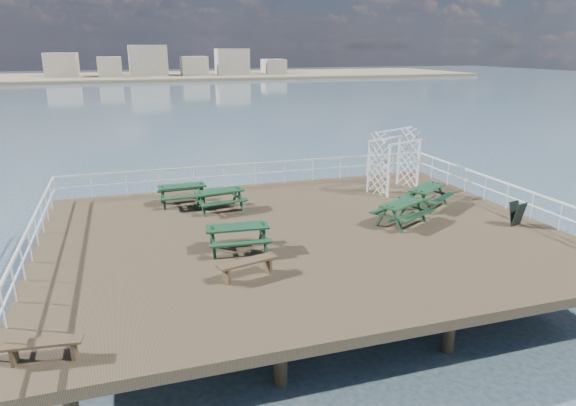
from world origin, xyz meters
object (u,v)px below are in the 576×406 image
Objects in this scene: picnic_table_b at (219,196)px; trellis_arbor at (394,164)px; picnic_table_a at (182,191)px; picnic_table_c at (427,192)px; flat_bench_far at (43,346)px; person at (386,174)px; picnic_table_d at (238,233)px; picnic_table_e at (402,208)px; flat_bench_near at (247,265)px.

trellis_arbor is (8.15, 0.49, 0.67)m from picnic_table_b.
picnic_table_a is 1.81m from picnic_table_b.
picnic_table_c is 15.39m from flat_bench_far.
picnic_table_a is 1.19× the size of person.
picnic_table_d is 9.75m from trellis_arbor.
trellis_arbor is at bearing -7.92° from person.
picnic_table_e is 4.74m from trellis_arbor.
trellis_arbor reaches higher than picnic_table_b.
picnic_table_a is 0.96× the size of picnic_table_d.
person reaches higher than flat_bench_near.
picnic_table_d is 1.25× the size of person.
flat_bench_near is 5.73m from flat_bench_far.
picnic_table_c is 1.58× the size of flat_bench_far.
person is at bearing -6.31° from picnic_table_b.
flat_bench_far is at bearing -166.34° from trellis_arbor.
picnic_table_d is 1.28× the size of flat_bench_far.
flat_bench_far is (-5.44, -9.25, -0.25)m from picnic_table_b.
flat_bench_far is (-13.68, -7.05, -0.28)m from picnic_table_c.
picnic_table_b reaches higher than flat_bench_far.
picnic_table_a reaches higher than flat_bench_far.
trellis_arbor is at bearing 34.72° from picnic_table_d.
picnic_table_b is 0.83× the size of picnic_table_c.
picnic_table_b is 7.70m from person.
person reaches higher than picnic_table_e.
picnic_table_e reaches higher than picnic_table_a.
trellis_arbor is at bearing 24.81° from flat_bench_near.
picnic_table_b is 1.03× the size of picnic_table_d.
person is at bearing 67.45° from picnic_table_c.
picnic_table_a is 10.17m from picnic_table_c.
flat_bench_near is 1.14× the size of flat_bench_far.
picnic_table_a is at bearing 153.57° from trellis_arbor.
picnic_table_d is 1.12× the size of flat_bench_near.
flat_bench_near is at bearing 174.66° from picnic_table_e.
picnic_table_c is at bearing -110.12° from trellis_arbor.
flat_bench_near is (-8.63, -4.35, -0.23)m from picnic_table_c.
flat_bench_near is at bearing -102.35° from picnic_table_b.
person is at bearing -7.19° from picnic_table_a.
picnic_table_b is 1.32× the size of flat_bench_far.
person is at bearing 41.65° from picnic_table_e.
picnic_table_e is 1.35× the size of flat_bench_near.
picnic_table_e is 4.40m from person.
picnic_table_a is 0.80× the size of picnic_table_e.
picnic_table_e is 12.85m from flat_bench_far.
picnic_table_d is (-8.45, -2.28, -0.01)m from picnic_table_c.
person reaches higher than picnic_table_d.
person is (-0.55, 2.55, 0.21)m from picnic_table_c.
trellis_arbor reaches higher than flat_bench_near.
flat_bench_near is (-6.57, -2.77, -0.23)m from picnic_table_e.
picnic_table_d reaches higher than flat_bench_far.
picnic_table_a is 0.78× the size of picnic_table_c.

